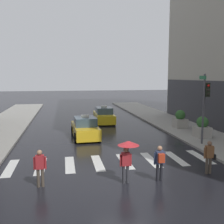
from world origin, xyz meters
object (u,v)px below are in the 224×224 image
(pedestrian_with_umbrella, at_px, (127,150))
(planter_near_corner, at_px, (202,128))
(taxi_second, at_px, (104,116))
(pedestrian_with_backpack, at_px, (160,161))
(pedestrian_plain_coat, at_px, (40,166))
(taxi_lead, at_px, (85,128))
(planter_mid_block, at_px, (180,120))
(pedestrian_with_handbag, at_px, (209,155))
(traffic_light_pole, at_px, (205,99))

(pedestrian_with_umbrella, xyz_separation_m, planter_near_corner, (7.68, 7.23, -0.64))
(taxi_second, bearing_deg, pedestrian_with_umbrella, -94.88)
(taxi_second, relative_size, pedestrian_with_backpack, 2.77)
(taxi_second, relative_size, planter_near_corner, 2.86)
(pedestrian_with_backpack, xyz_separation_m, pedestrian_plain_coat, (-5.32, 0.33, -0.03))
(taxi_lead, xyz_separation_m, pedestrian_with_backpack, (2.64, -9.46, 0.25))
(pedestrian_with_backpack, bearing_deg, planter_near_corner, 49.76)
(taxi_lead, xyz_separation_m, taxi_second, (2.48, 6.34, 0.00))
(taxi_lead, relative_size, pedestrian_with_umbrella, 2.38)
(taxi_lead, xyz_separation_m, pedestrian_plain_coat, (-2.68, -9.13, 0.21))
(taxi_second, xyz_separation_m, planter_mid_block, (6.34, -4.58, 0.15))
(pedestrian_plain_coat, xyz_separation_m, planter_mid_block, (11.50, 10.89, -0.07))
(pedestrian_with_umbrella, bearing_deg, taxi_lead, 96.87)
(planter_mid_block, bearing_deg, pedestrian_with_handbag, -107.81)
(pedestrian_with_backpack, xyz_separation_m, planter_mid_block, (6.18, 11.22, -0.10))
(taxi_lead, xyz_separation_m, pedestrian_with_umbrella, (1.13, -9.40, 0.79))
(taxi_lead, xyz_separation_m, planter_near_corner, (8.81, -2.16, 0.15))
(taxi_lead, distance_m, pedestrian_plain_coat, 9.52)
(pedestrian_with_umbrella, distance_m, planter_mid_block, 13.56)
(taxi_lead, height_order, planter_near_corner, taxi_lead)
(taxi_second, xyz_separation_m, planter_near_corner, (6.34, -8.50, 0.15))
(taxi_second, distance_m, pedestrian_with_backpack, 15.80)
(planter_near_corner, bearing_deg, taxi_second, 126.72)
(pedestrian_plain_coat, distance_m, planter_near_corner, 13.44)
(pedestrian_with_umbrella, height_order, planter_near_corner, pedestrian_with_umbrella)
(pedestrian_with_umbrella, bearing_deg, pedestrian_with_backpack, -2.44)
(taxi_second, distance_m, pedestrian_with_handbag, 15.61)
(planter_near_corner, bearing_deg, planter_mid_block, 89.95)
(pedestrian_with_backpack, distance_m, pedestrian_plain_coat, 5.33)
(pedestrian_plain_coat, relative_size, planter_near_corner, 1.03)
(pedestrian_with_handbag, bearing_deg, planter_near_corner, 63.22)
(pedestrian_with_backpack, bearing_deg, traffic_light_pole, 46.09)
(taxi_lead, bearing_deg, pedestrian_with_umbrella, -83.13)
(pedestrian_with_backpack, bearing_deg, pedestrian_with_umbrella, 177.56)
(traffic_light_pole, relative_size, pedestrian_with_umbrella, 2.47)
(traffic_light_pole, bearing_deg, planter_mid_block, 80.75)
(pedestrian_with_backpack, relative_size, pedestrian_plain_coat, 1.00)
(pedestrian_with_backpack, height_order, planter_mid_block, planter_mid_block)
(traffic_light_pole, relative_size, taxi_lead, 1.04)
(taxi_lead, height_order, pedestrian_with_backpack, taxi_lead)
(taxi_lead, bearing_deg, pedestrian_with_backpack, -74.41)
(pedestrian_with_handbag, bearing_deg, taxi_second, 100.64)
(traffic_light_pole, distance_m, pedestrian_with_backpack, 7.89)
(traffic_light_pole, xyz_separation_m, pedestrian_plain_coat, (-10.56, -5.11, -2.32))
(pedestrian_with_handbag, bearing_deg, taxi_lead, 120.74)
(traffic_light_pole, relative_size, planter_mid_block, 3.00)
(taxi_second, bearing_deg, pedestrian_with_backpack, -89.41)
(pedestrian_with_backpack, relative_size, planter_near_corner, 1.03)
(taxi_second, relative_size, pedestrian_plain_coat, 2.77)
(pedestrian_with_umbrella, bearing_deg, traffic_light_pole, 38.56)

